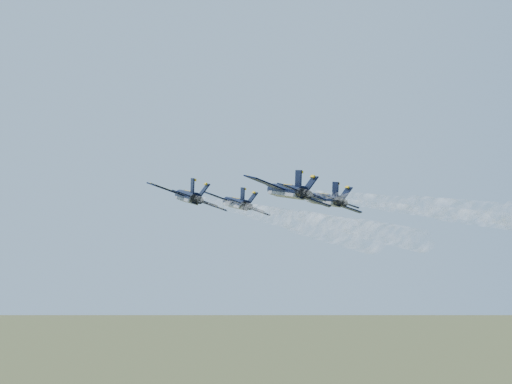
# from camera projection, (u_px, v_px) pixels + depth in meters

# --- Properties ---
(jet_lead) EXTENTS (11.36, 16.15, 4.86)m
(jet_lead) POSITION_uv_depth(u_px,v_px,m) (235.00, 203.00, 118.06)
(jet_lead) COLOR black
(jet_left) EXTENTS (11.36, 16.15, 4.86)m
(jet_left) POSITION_uv_depth(u_px,v_px,m) (187.00, 197.00, 103.42)
(jet_left) COLOR black
(jet_right) EXTENTS (11.36, 16.15, 4.86)m
(jet_right) POSITION_uv_depth(u_px,v_px,m) (323.00, 199.00, 108.70)
(jet_right) COLOR black
(jet_slot) EXTENTS (11.36, 16.15, 4.86)m
(jet_slot) POSITION_uv_depth(u_px,v_px,m) (286.00, 191.00, 93.42)
(jet_slot) COLOR black
(smoke_trail_lead) EXTENTS (20.88, 52.67, 2.52)m
(smoke_trail_lead) POSITION_uv_depth(u_px,v_px,m) (342.00, 178.00, 76.96)
(smoke_trail_lead) COLOR white
(smoke_trail_left) EXTENTS (20.88, 52.67, 2.52)m
(smoke_trail_left) POSITION_uv_depth(u_px,v_px,m) (287.00, 162.00, 62.32)
(smoke_trail_left) COLOR white
(smoke_trail_right) EXTENTS (20.88, 52.67, 2.52)m
(smoke_trail_right) POSITION_uv_depth(u_px,v_px,m) (498.00, 169.00, 67.60)
(smoke_trail_right) COLOR white
(smoke_trail_slot) EXTENTS (20.88, 52.67, 2.52)m
(smoke_trail_slot) POSITION_uv_depth(u_px,v_px,m) (483.00, 145.00, 52.33)
(smoke_trail_slot) COLOR white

